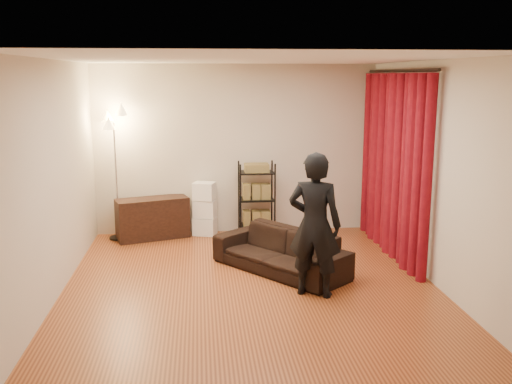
{
  "coord_description": "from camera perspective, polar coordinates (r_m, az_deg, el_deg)",
  "views": [
    {
      "loc": [
        -0.59,
        -6.58,
        2.52
      ],
      "look_at": [
        0.1,
        0.3,
        1.1
      ],
      "focal_mm": 40.0,
      "sensor_mm": 36.0,
      "label": 1
    }
  ],
  "objects": [
    {
      "name": "ceiling",
      "position": [
        6.61,
        -0.62,
        13.16
      ],
      "size": [
        5.0,
        5.0,
        0.0
      ],
      "primitive_type": "plane",
      "rotation": [
        3.14,
        0.0,
        0.0
      ],
      "color": "white",
      "rests_on": "ground"
    },
    {
      "name": "wall_left",
      "position": [
        6.89,
        -19.58,
        1.14
      ],
      "size": [
        0.0,
        5.0,
        5.0
      ],
      "primitive_type": "plane",
      "rotation": [
        1.57,
        0.0,
        1.57
      ],
      "color": "beige",
      "rests_on": "ground"
    },
    {
      "name": "person",
      "position": [
        6.56,
        5.88,
        -3.29
      ],
      "size": [
        0.73,
        0.62,
        1.68
      ],
      "primitive_type": "imported",
      "rotation": [
        0.0,
        0.0,
        2.73
      ],
      "color": "black",
      "rests_on": "ground"
    },
    {
      "name": "sofa",
      "position": [
        7.47,
        2.45,
        -5.92
      ],
      "size": [
        1.74,
        1.89,
        0.54
      ],
      "primitive_type": "imported",
      "rotation": [
        0.0,
        0.0,
        -0.88
      ],
      "color": "black",
      "rests_on": "ground"
    },
    {
      "name": "curtain",
      "position": [
        8.27,
        13.56,
        2.62
      ],
      "size": [
        0.22,
        2.65,
        2.55
      ],
      "primitive_type": null,
      "color": "maroon",
      "rests_on": "ground"
    },
    {
      "name": "curtain_rod",
      "position": [
        8.18,
        14.14,
        11.68
      ],
      "size": [
        0.04,
        2.65,
        0.04
      ],
      "primitive_type": "cylinder",
      "rotation": [
        1.57,
        0.0,
        0.0
      ],
      "color": "black",
      "rests_on": "wall_right"
    },
    {
      "name": "floor_lamp",
      "position": [
        9.02,
        -13.82,
        1.65
      ],
      "size": [
        0.46,
        0.46,
        2.03
      ],
      "primitive_type": null,
      "rotation": [
        0.0,
        0.0,
        -0.3
      ],
      "color": "silver",
      "rests_on": "ground"
    },
    {
      "name": "wall_back",
      "position": [
        9.18,
        -2.01,
        4.27
      ],
      "size": [
        5.0,
        0.0,
        5.0
      ],
      "primitive_type": "plane",
      "rotation": [
        1.57,
        0.0,
        0.0
      ],
      "color": "beige",
      "rests_on": "ground"
    },
    {
      "name": "wall_right",
      "position": [
        7.27,
        17.38,
        1.8
      ],
      "size": [
        0.0,
        5.0,
        5.0
      ],
      "primitive_type": "plane",
      "rotation": [
        1.57,
        0.0,
        -1.57
      ],
      "color": "beige",
      "rests_on": "ground"
    },
    {
      "name": "wire_shelf",
      "position": [
        9.03,
        0.06,
        -0.72
      ],
      "size": [
        0.59,
        0.46,
        1.18
      ],
      "primitive_type": null,
      "rotation": [
        0.0,
        0.0,
        -0.16
      ],
      "color": "black",
      "rests_on": "ground"
    },
    {
      "name": "floor",
      "position": [
        7.07,
        -0.57,
        -9.27
      ],
      "size": [
        5.0,
        5.0,
        0.0
      ],
      "primitive_type": "plane",
      "color": "#985128",
      "rests_on": "ground"
    },
    {
      "name": "wall_front",
      "position": [
        4.29,
        2.43,
        -4.24
      ],
      "size": [
        5.0,
        0.0,
        5.0
      ],
      "primitive_type": "plane",
      "rotation": [
        -1.57,
        0.0,
        0.0
      ],
      "color": "beige",
      "rests_on": "ground"
    },
    {
      "name": "media_cabinet",
      "position": [
        9.08,
        -10.3,
        -2.61
      ],
      "size": [
        1.18,
        0.73,
        0.64
      ],
      "primitive_type": "cube",
      "rotation": [
        0.0,
        0.0,
        0.31
      ],
      "color": "black",
      "rests_on": "ground"
    },
    {
      "name": "storage_boxes",
      "position": [
        9.13,
        -5.16,
        -1.67
      ],
      "size": [
        0.41,
        0.36,
        0.86
      ],
      "primitive_type": null,
      "rotation": [
        0.0,
        0.0,
        -0.29
      ],
      "color": "white",
      "rests_on": "ground"
    }
  ]
}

